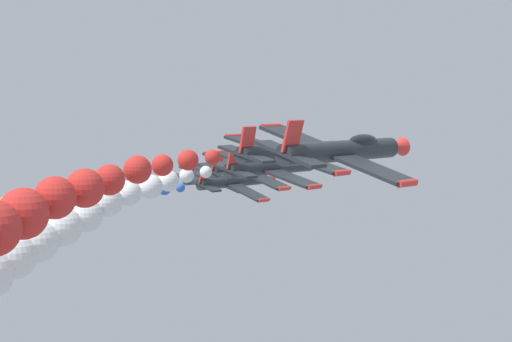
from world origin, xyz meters
name	(u,v)px	position (x,y,z in m)	size (l,w,h in m)	color
airplane_lead	(217,177)	(-21.76, 17.42, 95.06)	(9.38, 10.35, 3.13)	#23282D
airplane_left_inner	(234,181)	(-12.64, 10.61, 95.66)	(9.23, 10.35, 3.40)	#23282D
smoke_trail_left_inner	(102,194)	(-14.03, -4.52, 95.48)	(3.70, 12.64, 2.15)	blue
airplane_right_inner	(250,168)	(-5.02, 4.73, 97.64)	(9.27, 10.35, 3.33)	#23282D
airplane_left_outer	(272,167)	(4.90, -3.56, 98.79)	(9.40, 10.35, 3.07)	#23282D
smoke_trail_left_outer	(29,250)	(4.49, -24.54, 95.05)	(3.21, 20.54, 7.76)	white
airplane_right_outer	(291,151)	(12.41, -10.18, 100.55)	(9.43, 10.35, 3.01)	#23282D
smoke_trail_right_outer	(33,213)	(14.67, -31.18, 98.74)	(5.25, 20.12, 4.70)	red
airplane_trailing	(342,150)	(21.73, -17.03, 101.29)	(9.29, 10.35, 3.29)	#23282D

